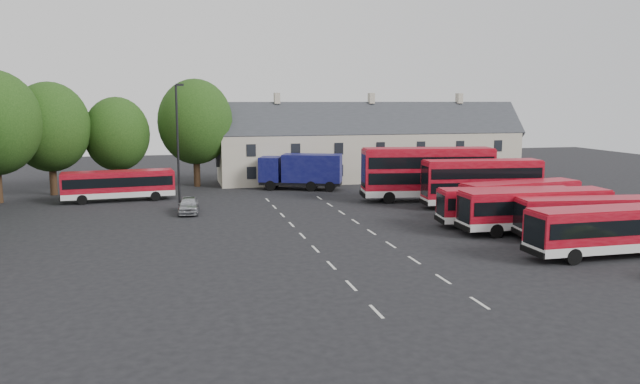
{
  "coord_description": "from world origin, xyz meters",
  "views": [
    {
      "loc": [
        -8.57,
        -39.16,
        9.26
      ],
      "look_at": [
        2.52,
        7.31,
        2.2
      ],
      "focal_mm": 35.0,
      "sensor_mm": 36.0,
      "label": 1
    }
  ],
  "objects_px": {
    "silver_car": "(189,205)",
    "bus_dd_south": "(482,181)",
    "bus_row_a": "(613,227)",
    "lamppost": "(178,143)",
    "box_truck": "(302,170)"
  },
  "relations": [
    {
      "from": "silver_car",
      "to": "bus_dd_south",
      "type": "bearing_deg",
      "value": -3.0
    },
    {
      "from": "bus_row_a",
      "to": "silver_car",
      "type": "xyz_separation_m",
      "value": [
        -24.12,
        20.53,
        -1.1
      ]
    },
    {
      "from": "bus_dd_south",
      "to": "lamppost",
      "type": "distance_m",
      "value": 26.16
    },
    {
      "from": "bus_row_a",
      "to": "lamppost",
      "type": "relative_size",
      "value": 1.0
    },
    {
      "from": "bus_dd_south",
      "to": "lamppost",
      "type": "height_order",
      "value": "lamppost"
    },
    {
      "from": "bus_dd_south",
      "to": "silver_car",
      "type": "distance_m",
      "value": 25.0
    },
    {
      "from": "box_truck",
      "to": "silver_car",
      "type": "relative_size",
      "value": 2.16
    },
    {
      "from": "bus_row_a",
      "to": "bus_dd_south",
      "type": "height_order",
      "value": "bus_dd_south"
    },
    {
      "from": "silver_car",
      "to": "lamppost",
      "type": "relative_size",
      "value": 0.39
    },
    {
      "from": "box_truck",
      "to": "silver_car",
      "type": "bearing_deg",
      "value": -115.24
    },
    {
      "from": "silver_car",
      "to": "box_truck",
      "type": "bearing_deg",
      "value": 47.81
    },
    {
      "from": "bus_dd_south",
      "to": "bus_row_a",
      "type": "bearing_deg",
      "value": -86.2
    },
    {
      "from": "lamppost",
      "to": "bus_dd_south",
      "type": "bearing_deg",
      "value": -11.59
    },
    {
      "from": "bus_dd_south",
      "to": "silver_car",
      "type": "xyz_separation_m",
      "value": [
        -24.75,
        3.11,
        -1.68
      ]
    },
    {
      "from": "lamppost",
      "to": "box_truck",
      "type": "bearing_deg",
      "value": 36.35
    }
  ]
}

